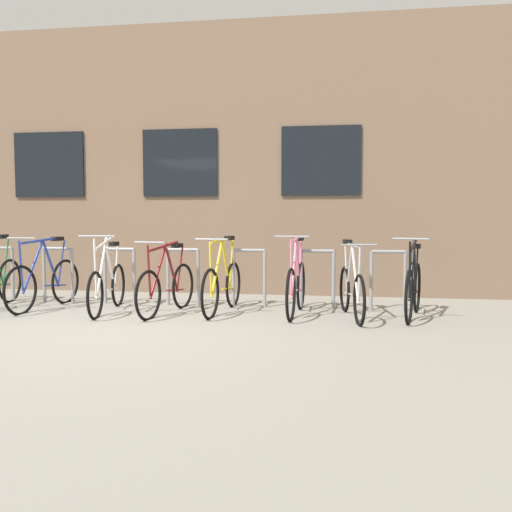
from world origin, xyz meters
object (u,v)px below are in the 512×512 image
(bicycle_silver, at_px, (352,290))
(bicycle_blue, at_px, (44,282))
(bicycle_pink, at_px, (296,286))
(bicycle_maroon, at_px, (167,286))
(bicycle_white, at_px, (107,285))
(bicycle_black, at_px, (413,288))
(bicycle_yellow, at_px, (222,284))

(bicycle_silver, relative_size, bicycle_blue, 0.97)
(bicycle_pink, bearing_deg, bicycle_maroon, -173.93)
(bicycle_maroon, height_order, bicycle_pink, bicycle_pink)
(bicycle_blue, distance_m, bicycle_white, 1.03)
(bicycle_blue, bearing_deg, bicycle_black, 0.75)
(bicycle_silver, xyz_separation_m, bicycle_white, (-3.37, -0.05, 0.00))
(bicycle_silver, bearing_deg, bicycle_maroon, -178.97)
(bicycle_yellow, xyz_separation_m, bicycle_black, (2.58, -0.01, 0.00))
(bicycle_white, xyz_separation_m, bicycle_black, (4.18, 0.20, 0.01))
(bicycle_silver, height_order, bicycle_black, bicycle_black)
(bicycle_yellow, bearing_deg, bicycle_pink, -1.36)
(bicycle_blue, distance_m, bicycle_pink, 3.66)
(bicycle_maroon, bearing_deg, bicycle_silver, 1.03)
(bicycle_silver, bearing_deg, bicycle_yellow, 174.61)
(bicycle_silver, height_order, bicycle_pink, bicycle_pink)
(bicycle_maroon, bearing_deg, bicycle_white, -179.90)
(bicycle_yellow, relative_size, bicycle_pink, 1.03)
(bicycle_maroon, relative_size, bicycle_white, 0.97)
(bicycle_white, bearing_deg, bicycle_pink, 4.12)
(bicycle_black, bearing_deg, bicycle_blue, -179.25)
(bicycle_pink, bearing_deg, bicycle_blue, -179.14)
(bicycle_yellow, relative_size, bicycle_maroon, 1.03)
(bicycle_yellow, bearing_deg, bicycle_white, -172.38)
(bicycle_pink, bearing_deg, bicycle_silver, -10.89)
(bicycle_maroon, xyz_separation_m, bicycle_white, (-0.86, -0.00, 0.00))
(bicycle_silver, distance_m, bicycle_pink, 0.76)
(bicycle_black, bearing_deg, bicycle_silver, -169.07)
(bicycle_silver, distance_m, bicycle_white, 3.37)
(bicycle_blue, height_order, bicycle_pink, bicycle_pink)
(bicycle_black, bearing_deg, bicycle_white, -177.22)
(bicycle_blue, height_order, bicycle_black, bicycle_black)
(bicycle_black, bearing_deg, bicycle_maroon, -176.53)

